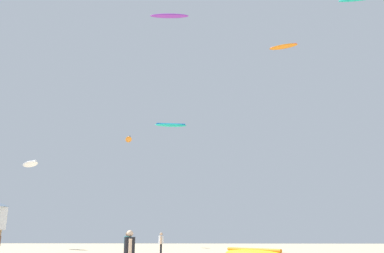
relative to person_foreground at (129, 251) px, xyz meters
The scene contains 9 objects.
person_foreground is the anchor object (origin of this frame).
person_left 16.59m from the person_foreground, 92.61° to the left, with size 0.38×0.56×1.69m.
person_right 7.93m from the person_foreground, 101.70° to the left, with size 0.38×0.55×1.68m.
kite_grounded_near 15.17m from the person_foreground, 67.01° to the left, with size 4.59×4.99×0.69m.
kite_aloft_1 35.46m from the person_foreground, 120.93° to the left, with size 3.67×3.86×0.66m.
kite_aloft_2 38.81m from the person_foreground, 66.86° to the left, with size 3.56×2.09×0.42m.
kite_aloft_3 26.13m from the person_foreground, 91.92° to the left, with size 3.30×1.38×0.51m.
kite_aloft_4 38.97m from the person_foreground, 101.97° to the left, with size 1.77×3.03×0.62m.
kite_aloft_5 34.22m from the person_foreground, 92.84° to the left, with size 4.41×1.47×0.79m.
Camera 1 is at (1.00, -10.30, 1.55)m, focal length 35.97 mm.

